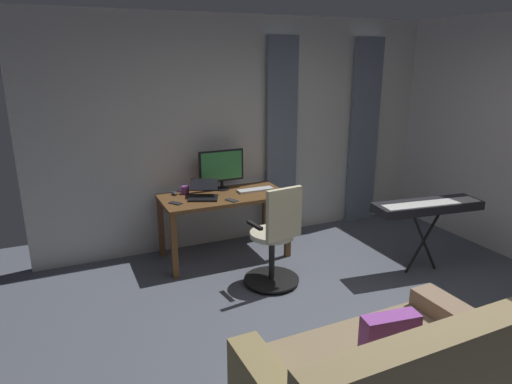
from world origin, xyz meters
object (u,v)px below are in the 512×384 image
cell_phone_face_up (176,203)px  couch (385,384)px  piano_keyboard (428,207)px  mug_tea (185,190)px  computer_monitor (221,167)px  office_chair (276,241)px  computer_keyboard (255,190)px  computer_mouse (174,193)px  cell_phone_by_monitor (232,200)px  desk (224,203)px  laptop (203,193)px

cell_phone_face_up → couch: (-0.59, 2.65, -0.46)m
piano_keyboard → couch: couch is taller
cell_phone_face_up → mug_tea: mug_tea is taller
computer_monitor → office_chair: bearing=98.0°
computer_keyboard → computer_mouse: computer_mouse is taller
computer_mouse → couch: 3.06m
cell_phone_by_monitor → desk: bearing=-112.3°
laptop → desk: bearing=-154.0°
cell_phone_by_monitor → computer_mouse: bearing=-66.2°
piano_keyboard → mug_tea: bearing=-26.1°
laptop → cell_phone_by_monitor: size_ratio=3.00×
computer_mouse → piano_keyboard: size_ratio=0.08×
computer_keyboard → computer_monitor: bearing=-35.1°
office_chair → cell_phone_by_monitor: (0.21, -0.63, 0.25)m
computer_monitor → laptop: size_ratio=1.22×
office_chair → mug_tea: 1.27m
computer_keyboard → couch: (0.36, 2.74, -0.46)m
computer_mouse → cell_phone_by_monitor: (-0.50, 0.47, -0.01)m
cell_phone_face_up → cell_phone_by_monitor: same height
office_chair → piano_keyboard: (-1.57, 0.35, 0.23)m
laptop → cell_phone_face_up: bearing=36.5°
desk → computer_monitor: size_ratio=2.63×
computer_mouse → cell_phone_by_monitor: size_ratio=0.69×
office_chair → laptop: 1.02m
piano_keyboard → cell_phone_by_monitor: bearing=-21.4°
laptop → cell_phone_face_up: 0.34m
couch → cell_phone_by_monitor: bearing=89.4°
office_chair → mug_tea: size_ratio=8.49×
couch → computer_keyboard: bearing=81.4°
couch → mug_tea: bearing=96.6°
office_chair → couch: size_ratio=0.62×
desk → mug_tea: (0.38, -0.22, 0.14)m
cell_phone_face_up → cell_phone_by_monitor: (-0.57, 0.15, 0.00)m
computer_monitor → laptop: computer_monitor is taller
laptop → piano_keyboard: laptop is taller
mug_tea → piano_keyboard: size_ratio=0.10×
computer_keyboard → mug_tea: size_ratio=3.37×
desk → mug_tea: bearing=-29.7°
mug_tea → piano_keyboard: mug_tea is taller
desk → couch: size_ratio=0.82×
computer_monitor → computer_keyboard: 0.47m
desk → cell_phone_by_monitor: size_ratio=9.64×
piano_keyboard → computer_mouse: bearing=-24.9°
desk → computer_keyboard: 0.40m
office_chair → laptop: office_chair is taller
couch → desk: bearing=89.4°
desk → laptop: (0.24, 0.01, 0.15)m
computer_mouse → cell_phone_face_up: bearing=77.8°
piano_keyboard → couch: 2.37m
cell_phone_by_monitor → office_chair: bearing=85.4°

